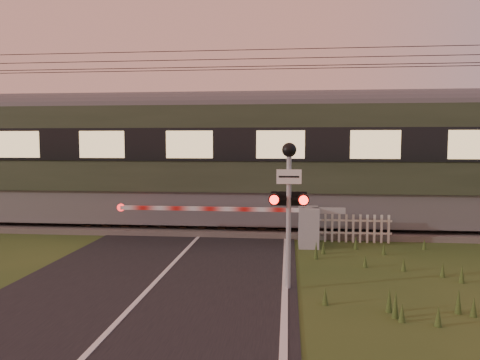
# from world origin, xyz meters

# --- Properties ---
(ground) EXTENTS (160.00, 160.00, 0.00)m
(ground) POSITION_xyz_m (0.00, 0.00, 0.00)
(ground) COLOR #294319
(ground) RESTS_ON ground
(road) EXTENTS (6.00, 140.00, 0.03)m
(road) POSITION_xyz_m (0.02, -0.23, 0.01)
(road) COLOR black
(road) RESTS_ON ground
(track_bed) EXTENTS (140.00, 3.40, 0.39)m
(track_bed) POSITION_xyz_m (0.00, 6.50, 0.07)
(track_bed) COLOR #47423D
(track_bed) RESTS_ON ground
(overhead_wires) EXTENTS (120.00, 0.62, 0.62)m
(overhead_wires) POSITION_xyz_m (0.00, 6.50, 5.72)
(overhead_wires) COLOR black
(overhead_wires) RESTS_ON ground
(boom_gate) EXTENTS (6.70, 0.87, 1.16)m
(boom_gate) POSITION_xyz_m (3.10, 3.93, 0.63)
(boom_gate) COLOR gray
(boom_gate) RESTS_ON ground
(crossing_signal) EXTENTS (0.76, 0.33, 2.99)m
(crossing_signal) POSITION_xyz_m (2.81, -0.08, 2.05)
(crossing_signal) COLOR gray
(crossing_signal) RESTS_ON ground
(picket_fence) EXTENTS (2.47, 0.07, 0.84)m
(picket_fence) POSITION_xyz_m (4.64, 4.60, 0.43)
(picket_fence) COLOR silver
(picket_fence) RESTS_ON ground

